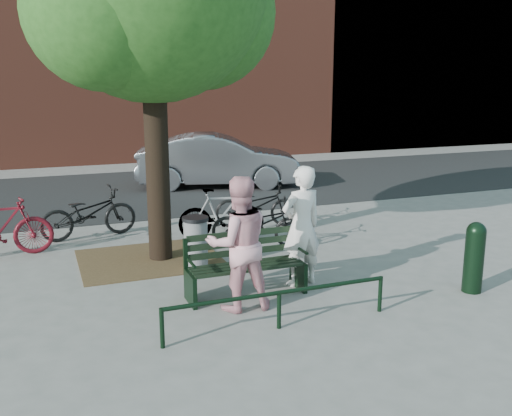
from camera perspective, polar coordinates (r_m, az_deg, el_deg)
name	(u,v)px	position (r m, az deg, el deg)	size (l,w,h in m)	color
ground	(246,295)	(8.47, -0.97, -8.74)	(90.00, 90.00, 0.00)	gray
dirt_pit	(150,259)	(10.23, -10.58, -5.05)	(2.40, 2.00, 0.02)	brown
road	(142,191)	(16.42, -11.31, 1.71)	(40.00, 7.00, 0.01)	black
park_bench	(244,263)	(8.37, -1.17, -5.51)	(1.74, 0.54, 0.97)	black
guard_railing	(279,298)	(7.28, 2.33, -9.03)	(3.06, 0.06, 0.51)	black
person_left	(301,226)	(8.67, 4.57, -1.82)	(0.68, 0.44, 1.85)	silver
person_right	(239,244)	(7.73, -1.75, -3.59)	(0.90, 0.70, 1.86)	pink
bollard	(474,255)	(9.03, 21.00, -4.39)	(0.29, 0.29, 1.07)	black
litter_bin	(196,243)	(9.51, -6.04, -3.48)	(0.44, 0.44, 0.89)	gray
bicycle_a	(89,213)	(11.79, -16.39, -0.51)	(0.66, 1.89, 0.99)	black
bicycle_b	(0,228)	(11.01, -24.27, -1.83)	(0.51, 1.80, 1.08)	#550C15
bicycle_c	(259,223)	(10.64, 0.31, -1.54)	(0.62, 1.78, 0.93)	black
bicycle_d	(221,214)	(11.22, -3.47, -0.59)	(0.48, 1.70, 1.02)	gray
bicycle_e	(257,205)	(12.16, 0.11, 0.30)	(0.62, 1.79, 0.94)	black
parked_car	(218,160)	(16.67, -3.78, 4.76)	(1.63, 4.68, 1.54)	slate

